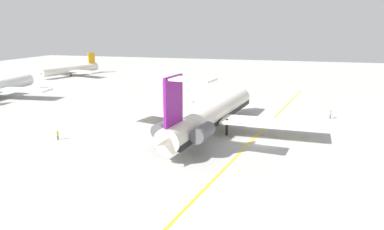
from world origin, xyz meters
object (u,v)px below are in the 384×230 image
(airliner_far_right, at_px, (69,70))
(safety_cone_nose, at_px, (193,102))
(ground_crew_near_nose, at_px, (58,134))
(main_jetliner, at_px, (210,115))
(ground_crew_near_tail, at_px, (330,113))

(airliner_far_right, distance_m, safety_cone_nose, 71.78)
(safety_cone_nose, bearing_deg, ground_crew_near_nose, 159.59)
(main_jetliner, height_order, ground_crew_near_tail, main_jetliner)
(ground_crew_near_nose, bearing_deg, ground_crew_near_tail, 49.88)
(main_jetliner, xyz_separation_m, safety_cone_nose, (26.27, 10.68, -3.13))
(ground_crew_near_nose, distance_m, safety_cone_nose, 40.02)
(main_jetliner, bearing_deg, ground_crew_near_tail, -43.38)
(ground_crew_near_tail, xyz_separation_m, safety_cone_nose, (8.24, 32.84, -0.87))
(airliner_far_right, height_order, ground_crew_near_nose, airliner_far_right)
(ground_crew_near_nose, height_order, safety_cone_nose, ground_crew_near_nose)
(main_jetliner, height_order, ground_crew_near_nose, main_jetliner)
(airliner_far_right, relative_size, safety_cone_nose, 51.16)
(ground_crew_near_nose, relative_size, safety_cone_nose, 3.04)
(main_jetliner, distance_m, airliner_far_right, 95.95)
(ground_crew_near_tail, bearing_deg, main_jetliner, -159.37)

